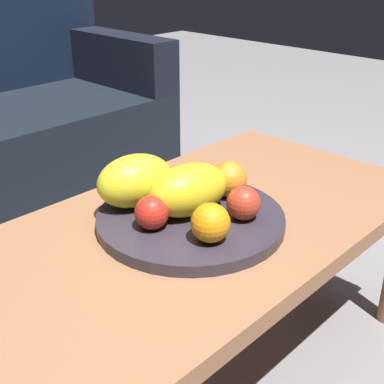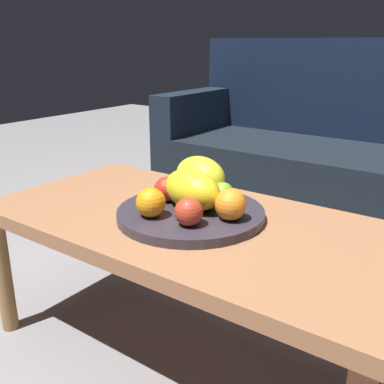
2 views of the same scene
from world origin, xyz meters
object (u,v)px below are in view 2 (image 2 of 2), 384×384
object	(u,v)px
orange_front	(151,202)
apple_right	(189,212)
apple_front	(166,189)
banana_bunch	(200,194)
orange_left	(232,204)
couch	(332,163)
melon_smaller_beside	(200,176)
coffee_table	(191,234)
apple_left	(223,193)
melon_large_front	(191,189)
fruit_bowl	(192,214)

from	to	relation	value
orange_front	apple_right	xyz separation A→B (m)	(0.11, 0.01, -0.00)
apple_front	banana_bunch	distance (m)	0.10
orange_left	apple_right	world-z (taller)	orange_left
orange_left	couch	bearing A→B (deg)	97.27
melon_smaller_beside	orange_front	size ratio (longest dim) A/B	2.23
coffee_table	apple_left	bearing A→B (deg)	64.10
melon_smaller_beside	apple_left	size ratio (longest dim) A/B	2.85
couch	melon_large_front	distance (m)	1.26
orange_front	orange_left	bearing A→B (deg)	31.28
coffee_table	melon_smaller_beside	bearing A→B (deg)	113.30
melon_large_front	banana_bunch	distance (m)	0.05
fruit_bowl	apple_front	distance (m)	0.11
fruit_bowl	apple_right	world-z (taller)	apple_right
couch	apple_front	size ratio (longest dim) A/B	24.39
melon_smaller_beside	apple_right	xyz separation A→B (m)	(0.11, -0.21, -0.02)
couch	apple_right	size ratio (longest dim) A/B	23.92
apple_left	banana_bunch	distance (m)	0.06
couch	apple_front	bearing A→B (deg)	-92.81
couch	fruit_bowl	world-z (taller)	couch
apple_left	fruit_bowl	bearing A→B (deg)	-113.73
fruit_bowl	melon_smaller_beside	xyz separation A→B (m)	(-0.05, 0.12, 0.07)
apple_right	apple_front	bearing A→B (deg)	145.78
coffee_table	couch	distance (m)	1.25
coffee_table	orange_left	xyz separation A→B (m)	(0.12, 0.00, 0.11)
melon_large_front	orange_front	size ratio (longest dim) A/B	2.35
coffee_table	orange_front	world-z (taller)	orange_front
melon_smaller_beside	orange_left	xyz separation A→B (m)	(0.17, -0.11, -0.02)
coffee_table	apple_left	size ratio (longest dim) A/B	19.23
coffee_table	apple_right	xyz separation A→B (m)	(0.06, -0.09, 0.11)
coffee_table	apple_left	world-z (taller)	apple_left
melon_large_front	apple_front	size ratio (longest dim) A/B	2.60
orange_front	coffee_table	bearing A→B (deg)	63.06
coffee_table	melon_large_front	world-z (taller)	melon_large_front
orange_left	coffee_table	bearing A→B (deg)	-177.94
coffee_table	fruit_bowl	bearing A→B (deg)	-2.62
melon_large_front	orange_left	size ratio (longest dim) A/B	2.23
orange_front	melon_smaller_beside	bearing A→B (deg)	89.54
orange_front	apple_left	bearing A→B (deg)	63.55
fruit_bowl	orange_left	xyz separation A→B (m)	(0.12, 0.00, 0.05)
fruit_bowl	melon_smaller_beside	size ratio (longest dim) A/B	2.32
banana_bunch	melon_large_front	bearing A→B (deg)	-91.83
melon_large_front	apple_right	size ratio (longest dim) A/B	2.55
apple_right	banana_bunch	distance (m)	0.15
apple_left	melon_large_front	bearing A→B (deg)	-118.58
melon_large_front	apple_left	distance (m)	0.10
orange_left	apple_left	world-z (taller)	orange_left
coffee_table	banana_bunch	size ratio (longest dim) A/B	7.45
melon_smaller_beside	orange_front	distance (m)	0.22
apple_right	coffee_table	bearing A→B (deg)	123.44
orange_front	apple_right	distance (m)	0.11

